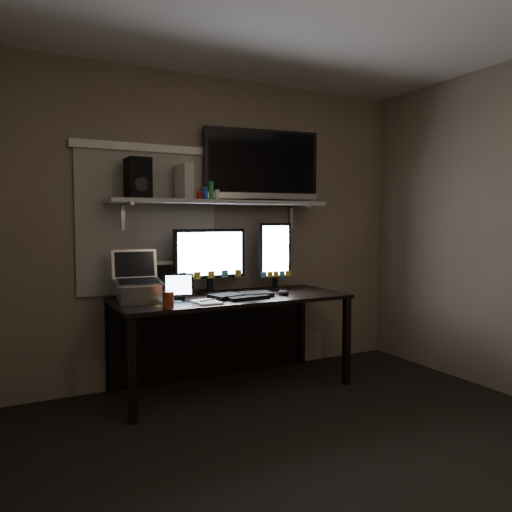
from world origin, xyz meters
TOP-DOWN VIEW (x-y plane):
  - floor at (0.00, 0.00)m, footprint 3.60×3.60m
  - back_wall at (0.00, 1.80)m, footprint 3.60×0.00m
  - window_blinds at (-0.55, 1.79)m, footprint 1.10×0.02m
  - desk at (0.00, 1.55)m, footprint 1.80×0.75m
  - wall_shelf at (0.00, 1.62)m, footprint 1.80×0.35m
  - monitor_landscape at (-0.10, 1.63)m, footprint 0.61×0.09m
  - monitor_portrait at (0.47, 1.57)m, footprint 0.29×0.06m
  - keyboard at (0.05, 1.35)m, footprint 0.51×0.23m
  - mouse at (0.39, 1.29)m, footprint 0.10×0.13m
  - notepad at (-0.29, 1.22)m, footprint 0.17×0.23m
  - tablet at (-0.43, 1.44)m, footprint 0.24×0.15m
  - file_sorter at (-0.52, 1.69)m, footprint 0.21×0.10m
  - laptop at (-0.72, 1.47)m, footprint 0.34×0.28m
  - cup at (-0.59, 1.15)m, footprint 0.08×0.08m
  - sticky_notes at (-0.48, 1.31)m, footprint 0.36×0.31m
  - tv at (0.39, 1.66)m, footprint 1.01×0.31m
  - game_console at (-0.31, 1.62)m, footprint 0.08×0.23m
  - speaker at (-0.67, 1.62)m, footprint 0.17×0.20m
  - bottles at (-0.13, 1.58)m, footprint 0.23×0.07m

SIDE VIEW (x-z plane):
  - floor at x=0.00m, z-range 0.00..0.00m
  - desk at x=0.00m, z-range 0.19..0.92m
  - sticky_notes at x=-0.48m, z-range 0.73..0.73m
  - notepad at x=-0.29m, z-range 0.73..0.74m
  - keyboard at x=0.05m, z-range 0.73..0.76m
  - mouse at x=0.39m, z-range 0.73..0.77m
  - cup at x=-0.59m, z-range 0.73..0.84m
  - tablet at x=-0.43m, z-range 0.73..0.93m
  - file_sorter at x=-0.52m, z-range 0.73..0.99m
  - laptop at x=-0.72m, z-range 0.73..1.10m
  - monitor_landscape at x=-0.10m, z-range 0.73..1.27m
  - monitor_portrait at x=0.47m, z-range 0.73..1.31m
  - back_wall at x=0.00m, z-range -0.55..3.05m
  - window_blinds at x=-0.55m, z-range 0.75..1.85m
  - wall_shelf at x=0.00m, z-range 1.45..1.48m
  - bottles at x=-0.13m, z-range 1.48..1.63m
  - game_console at x=-0.31m, z-range 1.48..1.75m
  - speaker at x=-0.67m, z-range 1.48..1.78m
  - tv at x=0.39m, z-range 1.48..2.08m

